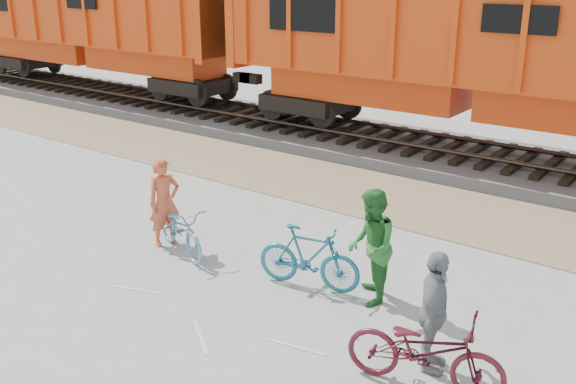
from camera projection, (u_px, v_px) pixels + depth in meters
name	position (u px, v px, depth m)	size (l,w,h in m)	color
ground	(217.00, 289.00, 10.28)	(120.00, 120.00, 0.00)	#9E9E99
gravel_strip	(384.00, 196.00, 14.44)	(120.00, 3.00, 0.02)	tan
ballast_bed	(448.00, 156.00, 17.04)	(120.00, 4.00, 0.30)	slate
track	(449.00, 144.00, 16.93)	(120.00, 2.60, 0.24)	black
hopper_car_left	(95.00, 20.00, 24.27)	(14.00, 3.13, 4.65)	black
hopper_car_center	(479.00, 48.00, 15.78)	(14.00, 3.13, 4.65)	black
bicycle_blue	(181.00, 229.00, 11.45)	(0.60, 1.72, 0.90)	#6599BC
bicycle_teal	(309.00, 257.00, 10.18)	(0.48, 1.72, 1.03)	#185F75
bicycle_maroon	(425.00, 351.00, 7.72)	(0.67, 1.93, 1.02)	#50141F
person_solo	(164.00, 202.00, 11.69)	(0.60, 0.40, 1.65)	#CC5533
person_man	(371.00, 247.00, 9.64)	(0.87, 0.68, 1.79)	#276F2A
person_woman	(434.00, 312.00, 7.97)	(0.96, 0.40, 1.63)	gray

